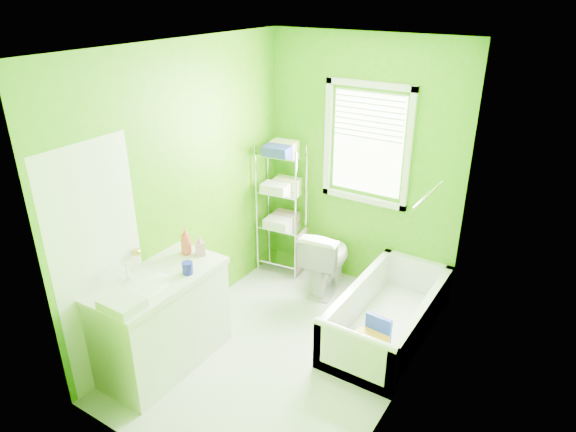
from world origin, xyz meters
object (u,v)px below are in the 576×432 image
Objects in this scene: bathtub at (386,322)px; wire_shelf_unit at (283,196)px; vanity at (161,318)px; toilet at (327,258)px.

bathtub is 1.03× the size of wire_shelf_unit.
wire_shelf_unit is (-0.01, 1.87, 0.45)m from vanity.
vanity is (-0.60, -1.78, 0.09)m from toilet.
wire_shelf_unit is (-1.47, 0.52, 0.74)m from bathtub.
wire_shelf_unit is at bearing 160.60° from bathtub.
bathtub is 0.99m from toilet.
wire_shelf_unit reaches higher than bathtub.
bathtub is 2.12× the size of toilet.
vanity is 0.76× the size of wire_shelf_unit.
toilet is 1.88m from vanity.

